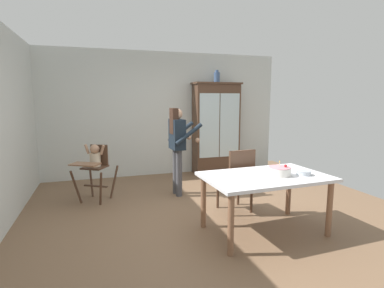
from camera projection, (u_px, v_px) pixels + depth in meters
name	position (u px, v px, depth m)	size (l,w,h in m)	color
ground_plane	(205.00, 215.00, 4.43)	(6.24, 6.24, 0.00)	brown
wall_back	(165.00, 114.00, 6.71)	(5.32, 0.06, 2.70)	silver
china_cabinet	(216.00, 128.00, 6.84)	(1.08, 0.48, 2.05)	#4C3323
ceramic_vase	(217.00, 77.00, 6.68)	(0.13, 0.13, 0.27)	#3D567F
high_chair_with_toddler	(95.00, 162.00, 4.95)	(0.79, 0.84, 0.95)	#4C3323
adult_person	(178.00, 141.00, 5.22)	(0.52, 0.51, 1.53)	#47474C
dining_table	(265.00, 182.00, 3.78)	(1.57, 1.02, 0.74)	silver
birthday_cake	(279.00, 171.00, 3.75)	(0.28, 0.28, 0.19)	white
serving_bowl	(304.00, 173.00, 3.77)	(0.18, 0.18, 0.06)	#B2BCC6
dining_chair_far_side	(238.00, 176.00, 4.44)	(0.48, 0.48, 0.96)	#4C3323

